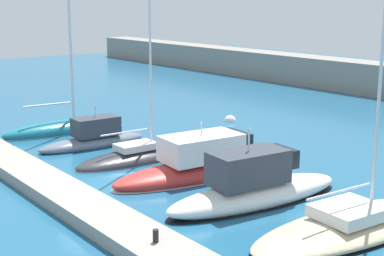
% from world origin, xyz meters
% --- Properties ---
extents(ground_plane, '(120.00, 120.00, 0.00)m').
position_xyz_m(ground_plane, '(0.00, 0.00, 0.00)').
color(ground_plane, '#1E567A').
extents(dock_pier, '(27.10, 2.10, 0.56)m').
position_xyz_m(dock_pier, '(0.00, -1.67, 0.28)').
color(dock_pier, gray).
rests_on(dock_pier, ground_plane).
extents(sailboat_teal_nearest, '(2.74, 8.36, 14.41)m').
position_xyz_m(sailboat_teal_nearest, '(-11.00, 4.09, 0.35)').
color(sailboat_teal_nearest, '#19707F').
rests_on(sailboat_teal_nearest, ground_plane).
extents(motorboat_slate_second, '(2.01, 6.78, 2.75)m').
position_xyz_m(motorboat_slate_second, '(-6.72, 3.93, 0.48)').
color(motorboat_slate_second, slate).
rests_on(motorboat_slate_second, ground_plane).
extents(sailboat_charcoal_third, '(2.49, 7.50, 15.64)m').
position_xyz_m(sailboat_charcoal_third, '(-2.49, 4.33, 0.20)').
color(sailboat_charcoal_third, '#2D2D33').
rests_on(sailboat_charcoal_third, ground_plane).
extents(motorboat_red_fourth, '(3.71, 10.73, 3.05)m').
position_xyz_m(motorboat_red_fourth, '(1.82, 5.63, 0.52)').
color(motorboat_red_fourth, '#B72D28').
rests_on(motorboat_red_fourth, ground_plane).
extents(motorboat_white_fifth, '(3.15, 8.96, 3.54)m').
position_xyz_m(motorboat_white_fifth, '(6.20, 4.63, 0.68)').
color(motorboat_white_fifth, white).
rests_on(motorboat_white_fifth, ground_plane).
extents(sailboat_sand_sixth, '(3.91, 9.92, 16.96)m').
position_xyz_m(sailboat_sand_sixth, '(10.63, 5.46, 0.29)').
color(sailboat_sand_sixth, beige).
rests_on(sailboat_sand_sixth, ground_plane).
extents(mooring_buoy_white, '(0.86, 0.86, 0.86)m').
position_xyz_m(mooring_buoy_white, '(-7.08, 14.95, 0.00)').
color(mooring_buoy_white, white).
rests_on(mooring_buoy_white, ground_plane).
extents(dock_bollard, '(0.20, 0.20, 0.44)m').
position_xyz_m(dock_bollard, '(8.01, -1.67, 0.78)').
color(dock_bollard, black).
rests_on(dock_bollard, dock_pier).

